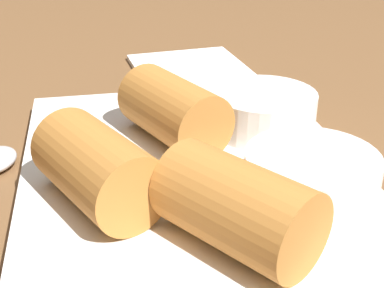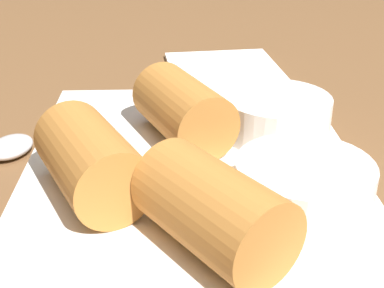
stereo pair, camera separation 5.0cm
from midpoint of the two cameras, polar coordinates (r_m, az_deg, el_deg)
The scene contains 8 objects.
table_surface at distance 36.74cm, azimuth -1.75°, elevation -8.51°, with size 180.00×140.00×2.00cm.
serving_plate at distance 38.30cm, azimuth -3.74°, elevation -3.82°, with size 32.09×23.89×1.50cm.
roll_front_left at distance 34.46cm, azimuth -14.57°, elevation -2.19°, with size 10.15×8.44×5.05cm.
roll_front_right at distance 29.50cm, azimuth -0.28°, elevation -6.50°, with size 10.12×9.22×5.05cm.
roll_back_left at distance 41.61cm, azimuth -5.81°, elevation 3.73°, with size 10.12×8.19×5.05cm.
dipping_bowl_near at distance 33.98cm, azimuth 8.51°, elevation -3.49°, with size 8.51×8.51×3.22cm.
dipping_bowl_far at distance 43.26cm, azimuth 4.35°, elevation 3.60°, with size 8.51×8.51×3.22cm.
napkin at distance 61.10cm, azimuth -2.30°, elevation 7.71°, with size 15.77×13.81×0.60cm.
Camera 1 is at (29.37, -7.10, 22.19)cm, focal length 50.00 mm.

